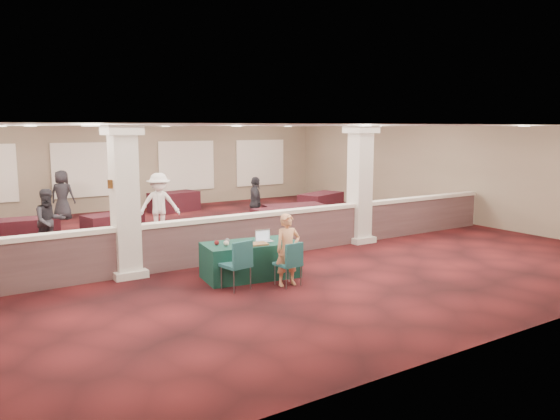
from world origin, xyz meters
TOP-DOWN VIEW (x-y plane):
  - ground at (0.00, 0.00)m, footprint 16.00×16.00m
  - wall_back at (0.00, 8.00)m, footprint 16.00×0.04m
  - wall_front at (0.00, -8.00)m, footprint 16.00×0.04m
  - wall_right at (8.00, 0.00)m, footprint 0.04×16.00m
  - ceiling at (0.00, 0.00)m, footprint 16.00×16.00m
  - partition_wall at (0.00, -1.50)m, footprint 15.60×0.28m
  - column_left at (-3.50, -1.50)m, footprint 0.72×0.72m
  - column_right at (3.00, -1.50)m, footprint 0.72×0.72m
  - sconce_left at (-3.78, -1.50)m, footprint 0.12×0.12m
  - sconce_right at (-3.22, -1.50)m, footprint 0.12×0.12m
  - near_table at (-1.34, -3.00)m, footprint 2.09×1.25m
  - conf_chair_main at (-0.99, -4.00)m, footprint 0.48×0.49m
  - conf_chair_side at (-1.99, -3.67)m, footprint 0.56×0.57m
  - woman at (-1.00, -3.92)m, footprint 0.56×0.41m
  - far_table_front_left at (-2.50, 3.00)m, footprint 1.78×1.17m
  - far_table_front_center at (2.00, 0.74)m, footprint 1.89×1.00m
  - far_table_front_right at (2.66, 1.16)m, footprint 2.01×1.27m
  - far_table_back_left at (-4.80, 3.22)m, footprint 1.83×1.07m
  - far_table_back_center at (0.82, 6.50)m, footprint 1.96×1.26m
  - far_table_back_right at (5.26, 3.20)m, footprint 2.03×1.49m
  - attendee_a at (-4.45, 1.70)m, footprint 0.85×0.57m
  - attendee_b at (-1.30, 2.39)m, footprint 1.26×0.77m
  - attendee_c at (1.50, 1.59)m, footprint 0.84×1.08m
  - attendee_d at (-3.06, 7.00)m, footprint 0.94×0.87m
  - laptop_base at (-1.04, -3.10)m, footprint 0.37×0.28m
  - laptop_screen at (-1.02, -2.98)m, footprint 0.34×0.06m
  - screen_glow at (-1.02, -2.99)m, footprint 0.31×0.05m
  - knitting at (-1.32, -3.26)m, footprint 0.45×0.37m
  - yarn_cream at (-1.92, -3.02)m, footprint 0.11×0.11m
  - yarn_red at (-2.05, -2.85)m, footprint 0.10×0.10m
  - yarn_grey at (-1.78, -2.81)m, footprint 0.11×0.11m
  - scissors at (-0.71, -3.38)m, footprint 0.13×0.05m

SIDE VIEW (x-z plane):
  - ground at x=0.00m, z-range 0.00..0.00m
  - far_table_front_left at x=-2.50m, z-range 0.00..0.67m
  - far_table_back_left at x=-4.80m, z-range 0.00..0.70m
  - far_table_back_center at x=0.82m, z-range 0.00..0.74m
  - far_table_back_right at x=5.26m, z-range 0.00..0.74m
  - near_table at x=-1.34m, z-range 0.00..0.75m
  - far_table_front_center at x=2.00m, z-range 0.00..0.76m
  - far_table_front_right at x=2.66m, z-range 0.00..0.76m
  - conf_chair_main at x=-0.99m, z-range 0.08..0.98m
  - partition_wall at x=0.00m, z-range 0.02..1.12m
  - conf_chair_side at x=-1.99m, z-range 0.09..1.08m
  - woman at x=-1.00m, z-range 0.00..1.46m
  - scissors at x=-0.71m, z-range 0.75..0.77m
  - laptop_base at x=-1.04m, z-range 0.75..0.77m
  - knitting at x=-1.32m, z-range 0.75..0.79m
  - yarn_red at x=-2.05m, z-range 0.75..0.86m
  - yarn_grey at x=-1.78m, z-range 0.75..0.86m
  - yarn_cream at x=-1.92m, z-range 0.75..0.87m
  - attendee_a at x=-4.45m, z-range 0.00..1.64m
  - attendee_c at x=1.50m, z-range 0.00..1.65m
  - attendee_d at x=-3.06m, z-range 0.00..1.70m
  - screen_glow at x=-1.02m, z-range 0.77..0.97m
  - laptop_screen at x=-1.02m, z-range 0.77..1.00m
  - attendee_b at x=-1.30m, z-range 0.00..1.84m
  - wall_back at x=0.00m, z-range 0.00..3.20m
  - wall_front at x=0.00m, z-range 0.00..3.20m
  - wall_right at x=8.00m, z-range 0.00..3.20m
  - column_left at x=-3.50m, z-range 0.04..3.24m
  - column_right at x=3.00m, z-range 0.04..3.24m
  - sconce_left at x=-3.78m, z-range 1.91..2.09m
  - sconce_right at x=-3.22m, z-range 1.91..2.09m
  - ceiling at x=0.00m, z-range 3.19..3.21m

